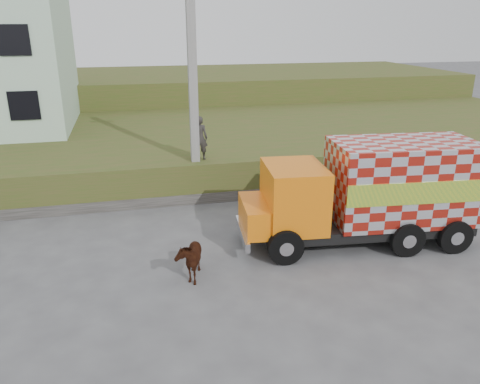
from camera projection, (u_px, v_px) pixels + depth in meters
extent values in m
plane|color=#474749|center=(253.00, 249.00, 13.95)|extent=(120.00, 120.00, 0.00)
cube|color=#384F1A|center=(200.00, 144.00, 22.84)|extent=(40.00, 12.00, 1.50)
cube|color=#384F1A|center=(174.00, 94.00, 33.55)|extent=(40.00, 12.00, 3.00)
cube|color=#595651|center=(171.00, 199.00, 17.29)|extent=(16.00, 0.50, 0.40)
cube|color=gray|center=(193.00, 93.00, 16.57)|extent=(0.30, 0.30, 8.00)
cube|color=black|center=(363.00, 223.00, 14.24)|extent=(6.39, 2.61, 0.32)
cube|color=orange|center=(294.00, 196.00, 13.62)|extent=(1.84, 2.26, 1.83)
cube|color=orange|center=(258.00, 215.00, 13.67)|extent=(1.10, 2.00, 0.82)
cube|color=silver|center=(402.00, 181.00, 13.93)|extent=(4.40, 2.60, 2.38)
cube|color=yellow|center=(420.00, 193.00, 12.89)|extent=(4.19, 0.45, 0.64)
cube|color=yellow|center=(386.00, 170.00, 14.97)|extent=(4.19, 0.45, 0.64)
cube|color=silver|center=(243.00, 233.00, 13.80)|extent=(0.34, 2.11, 0.27)
cylinder|color=black|center=(285.00, 247.00, 12.96)|extent=(1.03, 0.42, 1.01)
cylinder|color=black|center=(271.00, 217.00, 14.92)|extent=(1.03, 0.42, 1.01)
cylinder|color=black|center=(407.00, 239.00, 13.41)|extent=(1.03, 0.42, 1.01)
cylinder|color=black|center=(377.00, 212.00, 15.37)|extent=(1.03, 0.42, 1.01)
cylinder|color=black|center=(454.00, 236.00, 13.60)|extent=(1.03, 0.42, 1.01)
cylinder|color=black|center=(419.00, 209.00, 15.56)|extent=(1.03, 0.42, 1.01)
imported|color=black|center=(189.00, 257.00, 12.24)|extent=(0.90, 1.46, 1.14)
imported|color=#2C2B27|center=(200.00, 138.00, 17.37)|extent=(0.69, 0.57, 1.64)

